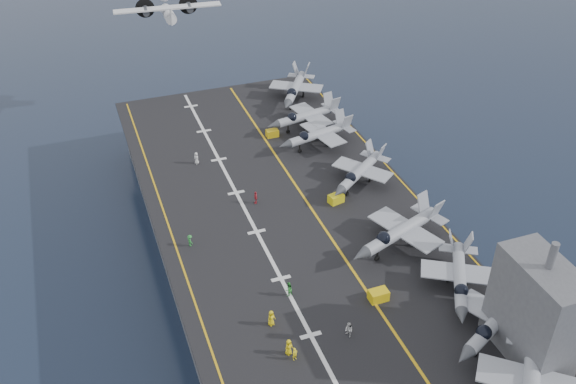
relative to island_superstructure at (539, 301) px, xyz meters
name	(u,v)px	position (x,y,z in m)	size (l,w,h in m)	color
ground	(297,279)	(-15.00, 30.00, -17.90)	(500.00, 500.00, 0.00)	#142135
hull	(297,253)	(-15.00, 30.00, -12.90)	(36.00, 90.00, 10.00)	#56595E
flight_deck	(298,224)	(-15.00, 30.00, -7.70)	(38.00, 92.00, 0.40)	black
foul_line	(318,218)	(-12.00, 30.00, -7.48)	(0.35, 90.00, 0.02)	gold
landing_centerline	(257,232)	(-21.00, 30.00, -7.48)	(0.50, 90.00, 0.02)	silver
deck_edge_port	(177,249)	(-32.00, 30.00, -7.48)	(0.25, 90.00, 0.02)	gold
deck_edge_stbd	(416,197)	(3.50, 30.00, -7.48)	(0.25, 90.00, 0.02)	gold
island_superstructure	(539,301)	(0.00, 0.00, 0.00)	(5.00, 10.00, 15.00)	#56595E
fighter_jet_1	(498,319)	(-1.71, 3.04, -5.00)	(17.18, 15.05, 5.00)	#949CA3
fighter_jet_2	(460,275)	(-1.63, 10.73, -5.10)	(14.93, 16.58, 4.80)	#9DA4AE
fighter_jet_3	(401,230)	(-4.23, 20.63, -4.83)	(17.98, 14.95, 5.34)	#9AA2AB
fighter_jet_5	(360,170)	(-2.79, 36.03, -5.16)	(16.19, 15.30, 4.68)	#989EA8
fighter_jet_6	(319,133)	(-4.28, 48.58, -5.12)	(15.36, 11.92, 4.75)	gray
fighter_jet_7	(307,115)	(-3.77, 55.24, -5.08)	(15.52, 11.89, 4.84)	#9AA2AA
fighter_jet_8	(295,87)	(-1.94, 66.02, -4.95)	(16.16, 17.68, 5.11)	#959DA4
tow_cart_a	(378,295)	(-11.34, 12.58, -6.82)	(2.29, 1.51, 1.36)	gold
tow_cart_b	(336,199)	(-8.07, 32.75, -6.86)	(2.41, 1.86, 1.28)	yellow
tow_cart_c	(272,133)	(-10.50, 54.25, -6.89)	(2.03, 1.33, 1.22)	gold
crew_0	(289,347)	(-24.21, 8.36, -6.48)	(1.43, 1.19, 2.04)	yellow
crew_1	(295,354)	(-23.88, 7.40, -6.66)	(1.18, 0.98, 1.68)	yellow
crew_2	(289,289)	(-21.12, 16.91, -6.52)	(1.39, 1.18, 1.96)	green
crew_3	(190,241)	(-30.11, 30.18, -6.65)	(0.95, 1.17, 1.70)	#268C33
crew_4	(256,197)	(-19.04, 36.52, -6.52)	(1.01, 1.31, 1.96)	#B72632
crew_5	(196,158)	(-24.56, 50.08, -6.52)	(1.15, 1.38, 1.97)	silver
crew_7	(349,330)	(-17.07, 8.48, -6.52)	(1.04, 1.33, 1.97)	silver
transport_plane	(168,14)	(-20.55, 87.30, 4.27)	(21.87, 15.90, 4.89)	white
crew_8	(271,318)	(-24.60, 13.07, -6.48)	(1.43, 1.19, 2.04)	yellow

